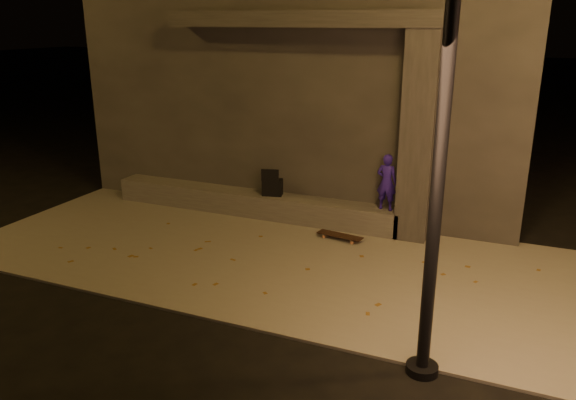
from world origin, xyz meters
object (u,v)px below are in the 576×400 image
at_px(backpack, 272,186).
at_px(skateboard, 340,236).
at_px(skateboarder, 387,182).
at_px(column, 418,138).

bearing_deg(backpack, skateboard, -36.75).
bearing_deg(skateboard, skateboarder, 53.71).
relative_size(backpack, skateboard, 0.64).
bearing_deg(skateboarder, skateboard, 52.11).
bearing_deg(skateboard, column, 37.96).
height_order(skateboarder, backpack, skateboarder).
distance_m(column, skateboarder, 0.97).
distance_m(backpack, skateboard, 1.82).
xyz_separation_m(skateboarder, backpack, (-2.24, 0.00, -0.33)).
height_order(column, skateboarder, column).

